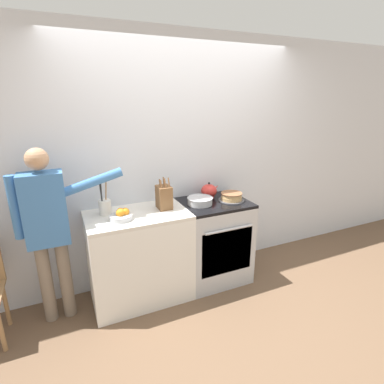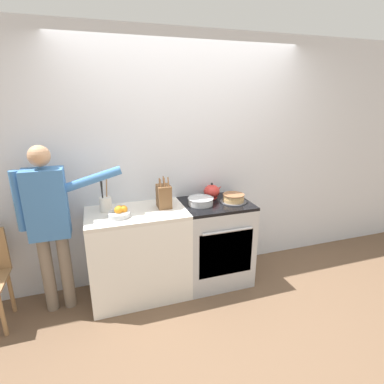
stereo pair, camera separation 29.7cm
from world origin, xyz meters
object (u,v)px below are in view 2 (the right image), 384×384
Objects in this scene: stove_range at (215,242)px; person_baker at (50,217)px; knife_block at (164,196)px; fruit_bowl at (120,212)px; tea_kettle at (212,191)px; mixing_bowl at (201,201)px; layer_cake at (233,198)px; utensil_crock at (105,203)px.

person_baker is (-1.59, 0.02, 0.49)m from stove_range.
fruit_bowl is at bearing -166.07° from knife_block.
fruit_bowl is at bearing -167.11° from tea_kettle.
stove_range is at bearing 3.28° from mixing_bowl.
utensil_crock reaches higher than layer_cake.
person_baker is at bearing 178.02° from layer_cake.
knife_block is at bearing -167.93° from tea_kettle.
tea_kettle reaches higher than mixing_bowl.
person_baker reaches higher than tea_kettle.
knife_block is at bearing 176.40° from stove_range.
mixing_bowl is (-0.19, -0.16, -0.03)m from tea_kettle.
tea_kettle is at bearing 129.46° from layer_cake.
layer_cake is 1.04× the size of mixing_bowl.
knife_block is at bearing 13.93° from fruit_bowl.
person_baker is at bearing -179.02° from knife_block.
utensil_crock reaches higher than fruit_bowl.
utensil_crock is (-1.28, 0.16, 0.04)m from layer_cake.
mixing_bowl is 0.94m from utensil_crock.
person_baker reaches higher than stove_range.
person_baker is (-1.42, 0.03, -0.00)m from mixing_bowl.
mixing_bowl is (-0.35, 0.03, -0.00)m from layer_cake.
tea_kettle is at bearing 2.21° from utensil_crock.
knife_block is (-0.72, 0.08, 0.07)m from layer_cake.
stove_range is 4.52× the size of fruit_bowl.
mixing_bowl is 0.82m from fruit_bowl.
tea_kettle is 0.13× the size of person_baker.
layer_cake is 0.26m from tea_kettle.
tea_kettle reaches higher than stove_range.
knife_block reaches higher than tea_kettle.
layer_cake is at bearing -6.22° from knife_block.
layer_cake is at bearing -14.09° from stove_range.
mixing_bowl is at bearing -7.43° from utensil_crock.
knife_block is (-0.55, 0.03, 0.57)m from stove_range.
utensil_crock reaches higher than tea_kettle.
person_baker reaches higher than mixing_bowl.
fruit_bowl is (-0.99, -0.08, 0.50)m from stove_range.
stove_range is at bearing 4.37° from fruit_bowl.
fruit_bowl is at bearing -58.84° from utensil_crock.
fruit_bowl is at bearing -178.47° from layer_cake.
tea_kettle is at bearing 17.27° from person_baker.
layer_cake is at bearing -50.54° from tea_kettle.
stove_range is 2.72× the size of utensil_crock.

